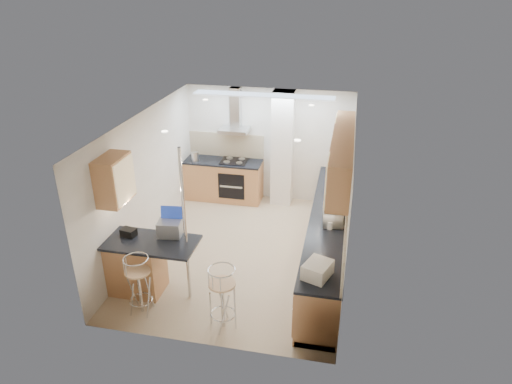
% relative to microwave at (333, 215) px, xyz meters
% --- Properties ---
extents(ground, '(4.80, 4.80, 0.00)m').
position_rel_microwave_xyz_m(ground, '(-1.57, 0.24, -1.05)').
color(ground, tan).
rests_on(ground, ground).
extents(room_shell, '(3.64, 4.84, 2.51)m').
position_rel_microwave_xyz_m(room_shell, '(-1.25, 0.62, 0.49)').
color(room_shell, silver).
rests_on(room_shell, ground).
extents(right_counter, '(0.63, 4.40, 0.92)m').
position_rel_microwave_xyz_m(right_counter, '(-0.07, 0.24, -0.59)').
color(right_counter, '#C2814D').
rests_on(right_counter, ground).
extents(back_counter, '(1.70, 0.63, 0.92)m').
position_rel_microwave_xyz_m(back_counter, '(-2.52, 2.34, -0.59)').
color(back_counter, '#C2814D').
rests_on(back_counter, ground).
extents(peninsula, '(1.47, 0.72, 0.94)m').
position_rel_microwave_xyz_m(peninsula, '(-2.70, -1.21, -0.58)').
color(peninsula, '#C2814D').
rests_on(peninsula, ground).
extents(microwave, '(0.37, 0.51, 0.27)m').
position_rel_microwave_xyz_m(microwave, '(0.00, 0.00, 0.00)').
color(microwave, white).
rests_on(microwave, right_counter).
extents(laptop, '(0.39, 0.31, 0.25)m').
position_rel_microwave_xyz_m(laptop, '(-2.45, -0.97, 0.01)').
color(laptop, gray).
rests_on(laptop, peninsula).
extents(bag, '(0.24, 0.20, 0.12)m').
position_rel_microwave_xyz_m(bag, '(-3.08, -1.11, -0.05)').
color(bag, black).
rests_on(bag, peninsula).
extents(bar_stool_near, '(0.52, 0.52, 0.96)m').
position_rel_microwave_xyz_m(bar_stool_near, '(-2.69, -1.69, -0.58)').
color(bar_stool_near, tan).
rests_on(bar_stool_near, ground).
extents(bar_stool_end, '(0.54, 0.54, 1.00)m').
position_rel_microwave_xyz_m(bar_stool_end, '(-1.41, -1.75, -0.56)').
color(bar_stool_end, tan).
rests_on(bar_stool_end, ground).
extents(jar_a, '(0.15, 0.15, 0.18)m').
position_rel_microwave_xyz_m(jar_a, '(0.01, 0.66, -0.04)').
color(jar_a, beige).
rests_on(jar_a, right_counter).
extents(jar_b, '(0.12, 0.12, 0.14)m').
position_rel_microwave_xyz_m(jar_b, '(0.11, 0.62, -0.07)').
color(jar_b, beige).
rests_on(jar_b, right_counter).
extents(jar_c, '(0.16, 0.16, 0.22)m').
position_rel_microwave_xyz_m(jar_c, '(0.08, 0.04, -0.02)').
color(jar_c, beige).
rests_on(jar_c, right_counter).
extents(jar_d, '(0.13, 0.13, 0.13)m').
position_rel_microwave_xyz_m(jar_d, '(-0.04, -0.21, -0.07)').
color(jar_d, white).
rests_on(jar_d, right_counter).
extents(bread_bin, '(0.44, 0.48, 0.21)m').
position_rel_microwave_xyz_m(bread_bin, '(-0.12, -1.55, -0.03)').
color(bread_bin, beige).
rests_on(bread_bin, right_counter).
extents(kettle, '(0.16, 0.16, 0.22)m').
position_rel_microwave_xyz_m(kettle, '(-3.12, 2.17, -0.03)').
color(kettle, silver).
rests_on(kettle, back_counter).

